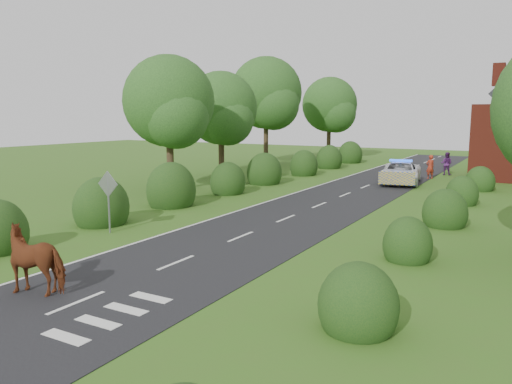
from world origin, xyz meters
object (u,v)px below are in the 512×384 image
Objects in this scene: cow at (39,263)px; pedestrian_purple at (446,164)px; police_van at (400,173)px; pedestrian_red at (430,167)px; road_sign at (108,193)px.

pedestrian_purple reaches higher than cow.
pedestrian_red is at bearing 61.27° from police_van.
cow is 26.82m from police_van.
road_sign is 1.40× the size of pedestrian_red.
police_van is at bearing 80.55° from pedestrian_purple.
pedestrian_red is (4.52, 30.30, 0.14)m from cow.
pedestrian_red is at bearing 151.29° from cow.
road_sign is 25.72m from pedestrian_red.
pedestrian_purple is (0.65, 3.22, 0.01)m from pedestrian_red.
pedestrian_red is 0.99× the size of pedestrian_purple.
road_sign is 21.83m from police_van.
police_van reaches higher than cow.
police_van is (6.60, 20.79, -0.89)m from road_sign.
pedestrian_purple is at bearing -145.75° from pedestrian_red.
pedestrian_red reaches higher than cow.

